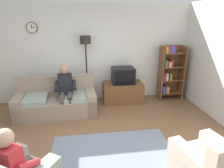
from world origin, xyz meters
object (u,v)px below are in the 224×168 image
at_px(couch, 57,102).
at_px(bookshelf, 169,71).
at_px(tv_stand, 123,92).
at_px(person_on_couch, 65,88).
at_px(tv, 123,75).
at_px(armchair_near_bookshelf, 210,166).
at_px(floor_lamp, 86,51).
at_px(person_in_left_armchair, 16,163).

height_order(couch, bookshelf, bookshelf).
height_order(tv_stand, person_on_couch, person_on_couch).
height_order(tv, armchair_near_bookshelf, tv).
distance_m(floor_lamp, person_in_left_armchair, 3.40).
height_order(floor_lamp, armchair_near_bookshelf, floor_lamp).
xyz_separation_m(tv_stand, tv, (-0.00, -0.02, 0.50)).
distance_m(floor_lamp, armchair_near_bookshelf, 3.79).
relative_size(tv, person_in_left_armchair, 0.54).
distance_m(tv_stand, floor_lamp, 1.53).
height_order(couch, floor_lamp, floor_lamp).
bearing_deg(person_on_couch, person_in_left_armchair, -100.10).
bearing_deg(armchair_near_bookshelf, couch, 132.78).
distance_m(bookshelf, armchair_near_bookshelf, 3.31).
xyz_separation_m(couch, tv_stand, (1.77, 0.50, -0.03)).
xyz_separation_m(tv, bookshelf, (1.37, 0.09, 0.04)).
bearing_deg(person_on_couch, bookshelf, 13.31).
relative_size(tv_stand, armchair_near_bookshelf, 1.07).
bearing_deg(armchair_near_bookshelf, floor_lamp, 117.02).
height_order(tv, person_on_couch, person_on_couch).
xyz_separation_m(tv_stand, person_in_left_armchair, (-1.95, -3.05, 0.32)).
relative_size(tv, person_on_couch, 0.48).
bearing_deg(person_in_left_armchair, tv_stand, 57.46).
height_order(couch, armchair_near_bookshelf, same).
bearing_deg(tv_stand, armchair_near_bookshelf, -78.18).
height_order(floor_lamp, person_in_left_armchair, floor_lamp).
distance_m(tv, person_on_couch, 1.63).
distance_m(bookshelf, person_on_couch, 2.97).
bearing_deg(couch, bookshelf, 10.35).
bearing_deg(tv_stand, couch, -164.10).
relative_size(couch, armchair_near_bookshelf, 1.90).
xyz_separation_m(couch, tv, (1.77, 0.48, 0.47)).
height_order(tv_stand, floor_lamp, floor_lamp).
height_order(tv_stand, armchair_near_bookshelf, armchair_near_bookshelf).
relative_size(floor_lamp, person_in_left_armchair, 1.65).
xyz_separation_m(couch, armchair_near_bookshelf, (2.42, -2.61, -0.02)).
bearing_deg(armchair_near_bookshelf, tv, 101.91).
relative_size(person_on_couch, person_in_left_armchair, 1.11).
xyz_separation_m(couch, person_on_couch, (0.25, -0.11, 0.39)).
relative_size(couch, person_in_left_armchair, 1.74).
bearing_deg(person_in_left_armchair, tv, 57.25).
height_order(armchair_near_bookshelf, person_in_left_armchair, person_in_left_armchair).
distance_m(tv, person_in_left_armchair, 3.61).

